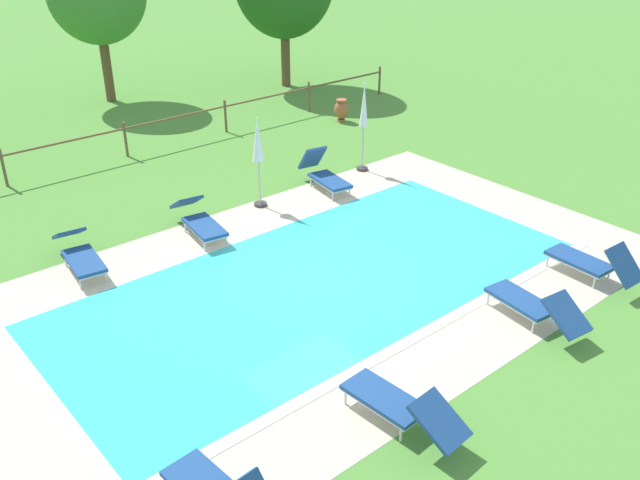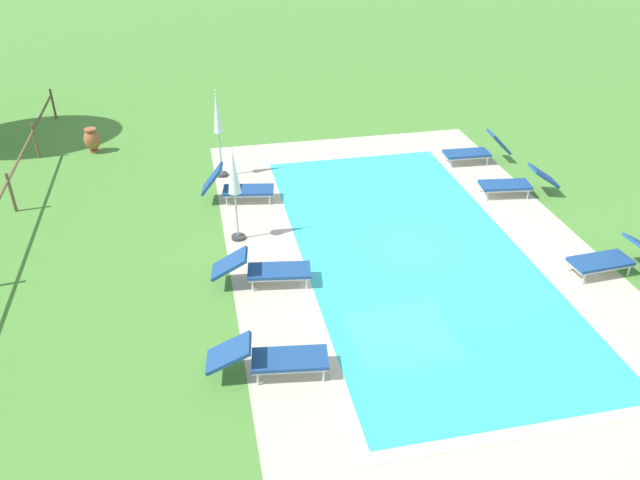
{
  "view_description": "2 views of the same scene",
  "coord_description": "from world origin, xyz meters",
  "views": [
    {
      "loc": [
        -7.71,
        -9.15,
        7.17
      ],
      "look_at": [
        0.49,
        0.5,
        0.6
      ],
      "focal_mm": 38.68,
      "sensor_mm": 36.0,
      "label": 1
    },
    {
      "loc": [
        -11.54,
        4.53,
        7.51
      ],
      "look_at": [
        -0.49,
        2.2,
        0.82
      ],
      "focal_mm": 35.42,
      "sensor_mm": 36.0,
      "label": 2
    }
  ],
  "objects": [
    {
      "name": "sun_lounger_south_far",
      "position": [
        -0.66,
        3.4,
        0.36
      ],
      "size": [
        0.89,
        2.1,
        0.78
      ],
      "color": "navy",
      "rests_on": "ground"
    },
    {
      "name": "sun_lounger_north_end",
      "position": [
        -3.39,
        3.64,
        0.36
      ],
      "size": [
        0.87,
        2.12,
        0.74
      ],
      "color": "navy",
      "rests_on": "ground"
    },
    {
      "name": "terracotta_urn_near_fence",
      "position": [
        7.45,
        7.58,
        0.41
      ],
      "size": [
        0.48,
        0.48,
        0.75
      ],
      "color": "#A85B38",
      "rests_on": "ground"
    },
    {
      "name": "sun_lounger_north_mid",
      "position": [
        2.09,
        -3.62,
        0.37
      ],
      "size": [
        0.85,
        2.08,
        0.8
      ],
      "color": "navy",
      "rests_on": "ground"
    },
    {
      "name": "sun_lounger_north_near_steps",
      "position": [
        -1.73,
        -3.92,
        0.36
      ],
      "size": [
        0.73,
        2.08,
        0.76
      ],
      "color": "navy",
      "rests_on": "ground"
    },
    {
      "name": "pool_deck_paving",
      "position": [
        0.0,
        0.0,
        0.0
      ],
      "size": [
        13.99,
        8.18,
        0.01
      ],
      "primitive_type": "cube",
      "color": "beige",
      "rests_on": "ground"
    },
    {
      "name": "ground_plane",
      "position": [
        0.0,
        0.0,
        0.0
      ],
      "size": [
        160.0,
        160.0,
        0.0
      ],
      "primitive_type": "plane",
      "color": "#518E38"
    },
    {
      "name": "patio_umbrella_closed_row_west",
      "position": [
        1.32,
        3.77,
        1.56
      ],
      "size": [
        0.32,
        0.32,
        2.28
      ],
      "color": "#383838",
      "rests_on": "ground"
    },
    {
      "name": "sun_lounger_south_mid",
      "position": [
        4.31,
        -3.47,
        0.39
      ],
      "size": [
        0.69,
        1.94,
        0.94
      ],
      "color": "navy",
      "rests_on": "ground"
    },
    {
      "name": "perimeter_fence",
      "position": [
        0.39,
        9.15,
        0.7
      ],
      "size": [
        20.92,
        0.08,
        1.05
      ],
      "color": "brown",
      "rests_on": "ground"
    },
    {
      "name": "swimming_pool_water",
      "position": [
        0.0,
        0.0,
        0.01
      ],
      "size": [
        10.75,
        4.94,
        0.01
      ],
      "primitive_type": "cube",
      "color": "#38C6D1",
      "rests_on": "ground"
    },
    {
      "name": "pool_coping_rim",
      "position": [
        0.0,
        0.0,
        0.01
      ],
      "size": [
        11.23,
        5.42,
        0.01
      ],
      "color": "beige",
      "rests_on": "ground"
    },
    {
      "name": "patio_umbrella_closed_row_mid_west",
      "position": [
        4.92,
        3.88,
        1.62
      ],
      "size": [
        0.32,
        0.32,
        2.49
      ],
      "color": "#383838",
      "rests_on": "ground"
    },
    {
      "name": "sun_lounger_north_far",
      "position": [
        3.26,
        3.57,
        0.4
      ],
      "size": [
        0.9,
        1.92,
        1.0
      ],
      "color": "navy",
      "rests_on": "ground"
    }
  ]
}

